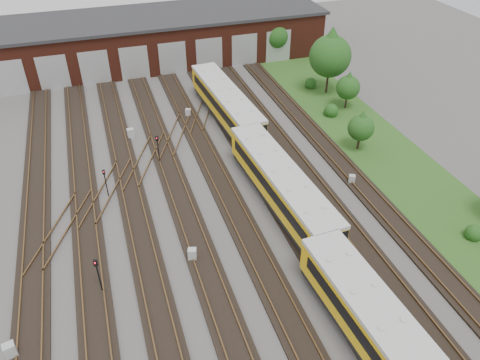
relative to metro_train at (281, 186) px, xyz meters
name	(u,v)px	position (x,y,z in m)	size (l,w,h in m)	color
ground	(226,248)	(-6.00, -3.62, -2.02)	(120.00, 120.00, 0.00)	#43413E
track_network	(221,242)	(-6.17, -3.03, -1.92)	(30.40, 70.00, 0.33)	black
maintenance_shed	(142,39)	(-6.01, 36.35, 1.18)	(51.00, 12.50, 6.35)	#562115
grass_verge	(373,143)	(13.00, 6.38, -2.00)	(8.00, 55.00, 0.05)	#274E1A
metro_train	(281,186)	(0.00, 0.00, 0.00)	(3.82, 48.15, 3.31)	black
signal_mast_0	(98,272)	(-15.38, -5.10, -0.05)	(0.30, 0.28, 3.05)	black
signal_mast_1	(105,180)	(-13.95, 5.84, -0.25)	(0.23, 0.22, 2.78)	black
signal_mast_2	(158,146)	(-8.70, 9.59, -0.07)	(0.29, 0.28, 3.04)	black
signal_mast_3	(225,99)	(0.25, 17.09, 0.00)	(0.31, 0.30, 3.14)	black
relay_cabinet_0	(10,351)	(-21.00, -8.61, -1.45)	(0.68, 0.57, 1.14)	#B2B5B7
relay_cabinet_1	(131,134)	(-10.70, 15.29, -1.47)	(0.66, 0.55, 1.11)	#B2B5B7
relay_cabinet_2	(192,254)	(-8.71, -4.07, -1.50)	(0.63, 0.53, 1.05)	#B2B5B7
relay_cabinet_3	(188,113)	(-3.87, 18.09, -1.54)	(0.58, 0.48, 0.96)	#B2B5B7
relay_cabinet_4	(352,179)	(7.35, 0.80, -1.57)	(0.54, 0.45, 0.90)	#B2B5B7
tree_0	(276,33)	(11.98, 31.38, 1.80)	(3.59, 3.59, 5.96)	black
tree_1	(348,85)	(14.15, 14.43, 0.89)	(2.74, 2.74, 4.54)	black
tree_2	(331,51)	(13.89, 18.88, 3.30)	(5.00, 5.00, 8.29)	black
tree_3	(361,125)	(10.91, 5.89, 0.75)	(2.61, 2.61, 4.33)	black
bush_0	(474,231)	(12.83, -8.64, -1.34)	(1.37, 1.37, 1.37)	#194413
bush_1	(331,109)	(11.67, 13.28, -1.21)	(1.64, 1.64, 1.64)	#194413
bush_2	(311,82)	(12.70, 20.90, -1.28)	(1.50, 1.50, 1.50)	#194413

